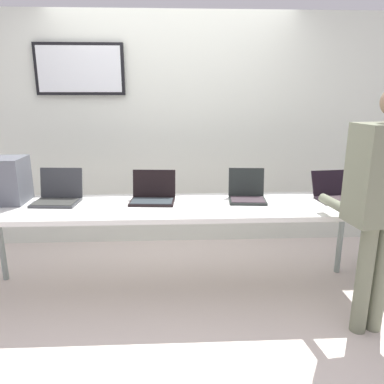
{
  "coord_description": "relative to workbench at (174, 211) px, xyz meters",
  "views": [
    {
      "loc": [
        0.02,
        -2.88,
        1.66
      ],
      "look_at": [
        0.15,
        -0.02,
        0.88
      ],
      "focal_mm": 34.43,
      "sensor_mm": 36.0,
      "label": 1
    }
  ],
  "objects": [
    {
      "name": "ground",
      "position": [
        0.0,
        0.0,
        -0.74
      ],
      "size": [
        8.0,
        8.0,
        0.04
      ],
      "primitive_type": "cube",
      "color": "beige"
    },
    {
      "name": "back_wall",
      "position": [
        -0.02,
        1.13,
        0.53
      ],
      "size": [
        8.0,
        0.11,
        2.46
      ],
      "color": "silver",
      "rests_on": "ground"
    },
    {
      "name": "workbench",
      "position": [
        0.0,
        0.0,
        0.0
      ],
      "size": [
        3.3,
        0.7,
        0.77
      ],
      "color": "silver",
      "rests_on": "ground"
    },
    {
      "name": "equipment_box",
      "position": [
        -1.41,
        0.15,
        0.24
      ],
      "size": [
        0.37,
        0.32,
        0.38
      ],
      "color": "#595C65",
      "rests_on": "workbench"
    },
    {
      "name": "laptop_station_0",
      "position": [
        -0.97,
        0.14,
        0.11
      ],
      "size": [
        0.38,
        0.34,
        0.27
      ],
      "color": "#35373A",
      "rests_on": "workbench"
    },
    {
      "name": "laptop_station_1",
      "position": [
        -0.17,
        0.12,
        0.11
      ],
      "size": [
        0.39,
        0.31,
        0.25
      ],
      "color": "black",
      "rests_on": "workbench"
    },
    {
      "name": "laptop_station_2",
      "position": [
        0.63,
        0.13,
        0.11
      ],
      "size": [
        0.33,
        0.32,
        0.26
      ],
      "color": "black",
      "rests_on": "workbench"
    },
    {
      "name": "laptop_station_3",
      "position": [
        1.39,
        0.11,
        0.1
      ],
      "size": [
        0.37,
        0.35,
        0.23
      ],
      "color": "black",
      "rests_on": "workbench"
    },
    {
      "name": "person",
      "position": [
        1.37,
        -0.62,
        0.31
      ],
      "size": [
        0.49,
        0.63,
        1.7
      ],
      "color": "slate",
      "rests_on": "ground"
    }
  ]
}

